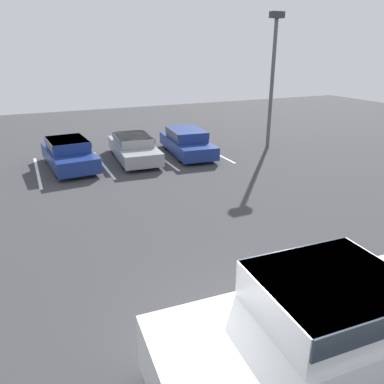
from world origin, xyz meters
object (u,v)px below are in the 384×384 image
parked_sedan_a (69,153)px  parked_sedan_c (187,141)px  pickup_truck (341,324)px  light_post (273,70)px  parked_sedan_b (134,147)px

parked_sedan_a → parked_sedan_c: bearing=84.7°
pickup_truck → light_post: light_post is taller
light_post → parked_sedan_c: bearing=173.5°
parked_sedan_c → parked_sedan_b: bearing=-88.2°
pickup_truck → light_post: (7.87, 13.16, 3.11)m
pickup_truck → parked_sedan_b: bearing=90.8°
parked_sedan_a → parked_sedan_c: size_ratio=0.95×
parked_sedan_c → light_post: (4.59, -0.52, 3.37)m
parked_sedan_c → pickup_truck: bearing=-8.0°
light_post → parked_sedan_b: bearing=174.6°
pickup_truck → parked_sedan_c: pickup_truck is taller
pickup_truck → parked_sedan_b: (0.53, 13.86, -0.30)m
light_post → parked_sedan_a: bearing=176.7°
pickup_truck → parked_sedan_a: (-2.50, 13.76, -0.25)m
pickup_truck → parked_sedan_c: size_ratio=1.36×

